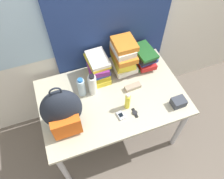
{
  "coord_description": "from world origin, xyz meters",
  "views": [
    {
      "loc": [
        -0.38,
        -0.62,
        2.34
      ],
      "look_at": [
        0.0,
        0.41,
        0.82
      ],
      "focal_mm": 35.0,
      "sensor_mm": 36.0,
      "label": 1
    }
  ],
  "objects": [
    {
      "name": "sunscreen_bottle",
      "position": [
        0.08,
        0.27,
        0.81
      ],
      "size": [
        0.04,
        0.04,
        0.18
      ],
      "color": "yellow",
      "rests_on": "desk"
    },
    {
      "name": "camera_pouch",
      "position": [
        0.51,
        0.14,
        0.76
      ],
      "size": [
        0.12,
        0.1,
        0.07
      ],
      "color": "#383D47",
      "rests_on": "desk"
    },
    {
      "name": "sports_bottle",
      "position": [
        -0.14,
        0.51,
        0.83
      ],
      "size": [
        0.07,
        0.07,
        0.23
      ],
      "color": "white",
      "rests_on": "desk"
    },
    {
      "name": "curtain_blue",
      "position": [
        0.16,
        0.86,
        1.25
      ],
      "size": [
        1.1,
        0.04,
        2.5
      ],
      "color": "navy",
      "rests_on": "ground_plane"
    },
    {
      "name": "backpack",
      "position": [
        -0.44,
        0.28,
        0.93
      ],
      "size": [
        0.31,
        0.24,
        0.48
      ],
      "color": "#1E232D",
      "rests_on": "desk"
    },
    {
      "name": "cell_phone",
      "position": [
        -0.0,
        0.2,
        0.73
      ],
      "size": [
        0.06,
        0.09,
        0.02
      ],
      "color": "#B7BCC6",
      "rests_on": "desk"
    },
    {
      "name": "sunglasses_case",
      "position": [
        0.21,
        0.43,
        0.74
      ],
      "size": [
        0.15,
        0.07,
        0.04
      ],
      "color": "gray",
      "rests_on": "desk"
    },
    {
      "name": "water_bottle",
      "position": [
        -0.24,
        0.53,
        0.82
      ],
      "size": [
        0.07,
        0.07,
        0.2
      ],
      "color": "silver",
      "rests_on": "desk"
    },
    {
      "name": "desk",
      "position": [
        0.0,
        0.41,
        0.64
      ],
      "size": [
        1.29,
        0.83,
        0.72
      ],
      "color": "#B7B299",
      "rests_on": "ground_plane"
    },
    {
      "name": "book_stack_left",
      "position": [
        -0.04,
        0.68,
        0.84
      ],
      "size": [
        0.21,
        0.28,
        0.24
      ],
      "color": "yellow",
      "rests_on": "desk"
    },
    {
      "name": "ground_plane",
      "position": [
        0.0,
        0.0,
        0.0
      ],
      "size": [
        12.0,
        12.0,
        0.0
      ],
      "primitive_type": "plane",
      "color": "#665B51"
    },
    {
      "name": "wristwatch",
      "position": [
        0.12,
        0.18,
        0.73
      ],
      "size": [
        0.04,
        0.1,
        0.01
      ],
      "color": "black",
      "rests_on": "desk"
    },
    {
      "name": "book_stack_right",
      "position": [
        0.43,
        0.68,
        0.82
      ],
      "size": [
        0.2,
        0.28,
        0.19
      ],
      "color": "#1E5623",
      "rests_on": "desk"
    },
    {
      "name": "book_stack_center",
      "position": [
        0.21,
        0.68,
        0.89
      ],
      "size": [
        0.22,
        0.26,
        0.35
      ],
      "color": "#6B2370",
      "rests_on": "desk"
    },
    {
      "name": "wall_back",
      "position": [
        -0.0,
        0.91,
        1.25
      ],
      "size": [
        6.0,
        0.06,
        2.5
      ],
      "color": "silver",
      "rests_on": "ground_plane"
    }
  ]
}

